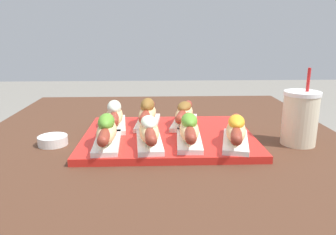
% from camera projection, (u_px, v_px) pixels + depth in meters
% --- Properties ---
extents(serving_tray, '(0.46, 0.36, 0.02)m').
position_uv_depth(serving_tray, '(168.00, 137.00, 0.90)').
color(serving_tray, red).
rests_on(serving_tray, patio_table).
extents(hot_dog_0, '(0.07, 0.22, 0.08)m').
position_uv_depth(hot_dog_0, '(107.00, 131.00, 0.80)').
color(hot_dog_0, white).
rests_on(hot_dog_0, serving_tray).
extents(hot_dog_1, '(0.07, 0.22, 0.07)m').
position_uv_depth(hot_dog_1, '(149.00, 131.00, 0.81)').
color(hot_dog_1, white).
rests_on(hot_dog_1, serving_tray).
extents(hot_dog_2, '(0.07, 0.22, 0.07)m').
position_uv_depth(hot_dog_2, '(189.00, 129.00, 0.82)').
color(hot_dog_2, white).
rests_on(hot_dog_2, serving_tray).
extents(hot_dog_3, '(0.10, 0.21, 0.07)m').
position_uv_depth(hot_dog_3, '(236.00, 131.00, 0.81)').
color(hot_dog_3, white).
rests_on(hot_dog_3, serving_tray).
extents(hot_dog_4, '(0.08, 0.22, 0.08)m').
position_uv_depth(hot_dog_4, '(115.00, 115.00, 0.95)').
color(hot_dog_4, white).
rests_on(hot_dog_4, serving_tray).
extents(hot_dog_5, '(0.08, 0.22, 0.08)m').
position_uv_depth(hot_dog_5, '(148.00, 113.00, 0.97)').
color(hot_dog_5, white).
rests_on(hot_dog_5, serving_tray).
extents(hot_dog_6, '(0.10, 0.21, 0.07)m').
position_uv_depth(hot_dog_6, '(184.00, 114.00, 0.98)').
color(hot_dog_6, white).
rests_on(hot_dog_6, serving_tray).
extents(sauce_bowl, '(0.08, 0.08, 0.02)m').
position_uv_depth(sauce_bowl, '(53.00, 140.00, 0.86)').
color(sauce_bowl, white).
rests_on(sauce_bowl, patio_table).
extents(drink_cup, '(0.09, 0.09, 0.20)m').
position_uv_depth(drink_cup, '(300.00, 118.00, 0.85)').
color(drink_cup, beige).
rests_on(drink_cup, patio_table).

